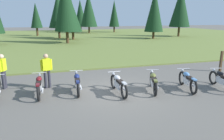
% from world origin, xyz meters
% --- Properties ---
extents(ground_plane, '(140.00, 140.00, 0.00)m').
position_xyz_m(ground_plane, '(0.00, 0.00, 0.00)').
color(ground_plane, '#605B54').
extents(grass_moorland, '(80.00, 44.00, 0.10)m').
position_xyz_m(grass_moorland, '(0.00, 26.42, 0.05)').
color(grass_moorland, olive).
rests_on(grass_moorland, ground).
extents(forest_treeline, '(39.73, 27.35, 8.88)m').
position_xyz_m(forest_treeline, '(-0.80, 27.53, 4.58)').
color(forest_treeline, '#47331E').
rests_on(forest_treeline, ground).
extents(motorcycle_maroon, '(0.62, 2.10, 0.88)m').
position_xyz_m(motorcycle_maroon, '(-3.32, 0.62, 0.44)').
color(motorcycle_maroon, black).
rests_on(motorcycle_maroon, ground).
extents(motorcycle_navy, '(0.62, 2.10, 0.88)m').
position_xyz_m(motorcycle_navy, '(-1.67, 0.55, 0.44)').
color(motorcycle_navy, black).
rests_on(motorcycle_navy, ground).
extents(motorcycle_silver, '(0.62, 2.10, 0.88)m').
position_xyz_m(motorcycle_silver, '(0.07, -0.18, 0.44)').
color(motorcycle_silver, black).
rests_on(motorcycle_silver, ground).
extents(motorcycle_olive, '(0.91, 2.01, 0.88)m').
position_xyz_m(motorcycle_olive, '(1.74, -0.29, 0.44)').
color(motorcycle_olive, black).
rests_on(motorcycle_olive, ground).
extents(motorcycle_sky_blue, '(0.75, 2.06, 0.88)m').
position_xyz_m(motorcycle_sky_blue, '(3.38, -0.55, 0.44)').
color(motorcycle_sky_blue, black).
rests_on(motorcycle_sky_blue, ground).
extents(motorcycle_black, '(0.63, 2.09, 0.88)m').
position_xyz_m(motorcycle_black, '(5.01, -0.96, 0.44)').
color(motorcycle_black, black).
rests_on(motorcycle_black, ground).
extents(rider_with_back_turned, '(0.54, 0.29, 1.67)m').
position_xyz_m(rider_with_back_turned, '(-2.97, 1.53, 0.95)').
color(rider_with_back_turned, '#2D2D38').
rests_on(rider_with_back_turned, ground).
extents(rider_checking_bike, '(0.30, 0.54, 1.67)m').
position_xyz_m(rider_checking_bike, '(-4.95, 2.02, 0.95)').
color(rider_checking_bike, '#2D2D38').
rests_on(rider_checking_bike, ground).
extents(trail_marker_post, '(0.12, 0.12, 1.29)m').
position_xyz_m(trail_marker_post, '(7.47, 1.77, 0.65)').
color(trail_marker_post, '#47331E').
rests_on(trail_marker_post, ground).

